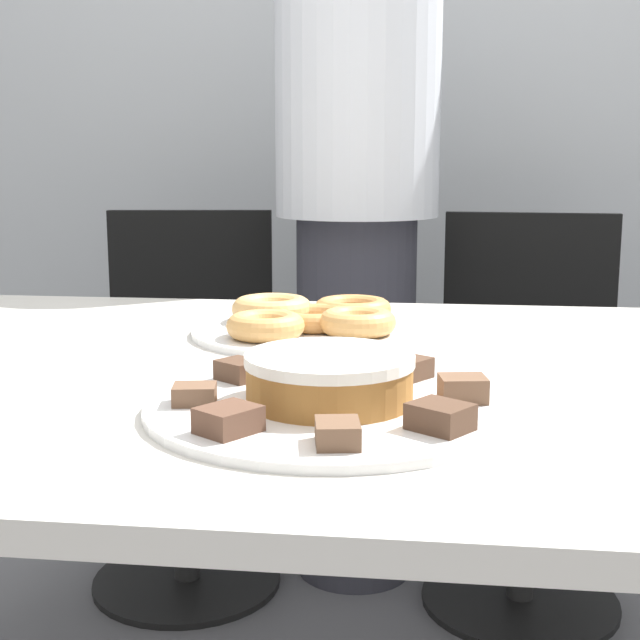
% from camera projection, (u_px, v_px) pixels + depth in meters
% --- Properties ---
extents(wall_back, '(8.00, 0.05, 2.60)m').
position_uv_depth(wall_back, '(394.00, 50.00, 2.61)').
color(wall_back, '#B2B7BC').
rests_on(wall_back, ground_plane).
extents(table, '(1.74, 1.03, 0.73)m').
position_uv_depth(table, '(333.00, 421.00, 1.15)').
color(table, silver).
rests_on(table, ground_plane).
extents(person_standing, '(0.37, 0.37, 1.73)m').
position_uv_depth(person_standing, '(357.00, 194.00, 2.02)').
color(person_standing, '#383842').
rests_on(person_standing, ground_plane).
extents(office_chair_left, '(0.49, 0.49, 0.87)m').
position_uv_depth(office_chair_left, '(186.00, 411.00, 2.09)').
color(office_chair_left, black).
rests_on(office_chair_left, ground_plane).
extents(office_chair_right, '(0.47, 0.47, 0.87)m').
position_uv_depth(office_chair_right, '(526.00, 423.00, 2.00)').
color(office_chair_right, black).
rests_on(office_chair_right, ground_plane).
extents(plate_cake, '(0.39, 0.39, 0.01)m').
position_uv_depth(plate_cake, '(329.00, 407.00, 0.94)').
color(plate_cake, white).
rests_on(plate_cake, table).
extents(plate_donuts, '(0.37, 0.37, 0.01)m').
position_uv_depth(plate_donuts, '(313.00, 331.00, 1.34)').
color(plate_donuts, white).
rests_on(plate_donuts, table).
extents(frosted_cake, '(0.18, 0.18, 0.05)m').
position_uv_depth(frosted_cake, '(329.00, 378.00, 0.93)').
color(frosted_cake, '#9E662D').
rests_on(frosted_cake, plate_cake).
extents(lamington_0, '(0.07, 0.07, 0.03)m').
position_uv_depth(lamington_0, '(440.00, 417.00, 0.84)').
color(lamington_0, '#513828').
rests_on(lamington_0, plate_cake).
extents(lamington_1, '(0.05, 0.05, 0.03)m').
position_uv_depth(lamington_1, '(463.00, 389.00, 0.94)').
color(lamington_1, brown).
rests_on(lamington_1, plate_cake).
extents(lamington_2, '(0.06, 0.06, 0.02)m').
position_uv_depth(lamington_2, '(410.00, 368.00, 1.03)').
color(lamington_2, '#513828').
rests_on(lamington_2, plate_cake).
extents(lamington_3, '(0.05, 0.05, 0.03)m').
position_uv_depth(lamington_3, '(323.00, 359.00, 1.07)').
color(lamington_3, '#513828').
rests_on(lamington_3, plate_cake).
extents(lamington_4, '(0.06, 0.06, 0.02)m').
position_uv_depth(lamington_4, '(239.00, 370.00, 1.03)').
color(lamington_4, '#513828').
rests_on(lamington_4, plate_cake).
extents(lamington_5, '(0.05, 0.04, 0.02)m').
position_uv_depth(lamington_5, '(195.00, 394.00, 0.93)').
color(lamington_5, brown).
rests_on(lamington_5, plate_cake).
extents(lamington_6, '(0.07, 0.07, 0.02)m').
position_uv_depth(lamington_6, '(228.00, 420.00, 0.83)').
color(lamington_6, brown).
rests_on(lamington_6, plate_cake).
extents(lamington_7, '(0.05, 0.05, 0.02)m').
position_uv_depth(lamington_7, '(338.00, 433.00, 0.79)').
color(lamington_7, brown).
rests_on(lamington_7, plate_cake).
extents(donut_0, '(0.12, 0.12, 0.03)m').
position_uv_depth(donut_0, '(313.00, 318.00, 1.34)').
color(donut_0, '#D18E4C').
rests_on(donut_0, plate_donuts).
extents(donut_1, '(0.12, 0.12, 0.03)m').
position_uv_depth(donut_1, '(356.00, 309.00, 1.41)').
color(donut_1, '#D18E4C').
rests_on(donut_1, plate_donuts).
extents(donut_2, '(0.13, 0.13, 0.04)m').
position_uv_depth(donut_2, '(272.00, 309.00, 1.39)').
color(donut_2, '#E5AD66').
rests_on(donut_2, plate_donuts).
extents(donut_3, '(0.11, 0.11, 0.03)m').
position_uv_depth(donut_3, '(266.00, 326.00, 1.26)').
color(donut_3, tan).
rests_on(donut_3, plate_donuts).
extents(donut_4, '(0.11, 0.11, 0.04)m').
position_uv_depth(donut_4, '(357.00, 322.00, 1.29)').
color(donut_4, tan).
rests_on(donut_4, plate_donuts).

